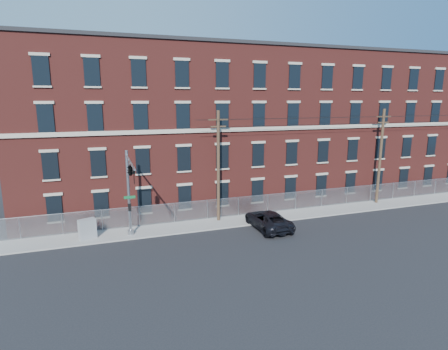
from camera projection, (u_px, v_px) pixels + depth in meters
ground at (217, 247)px, 27.87m from camera, size 140.00×140.00×0.00m
sidewalk at (315, 212)px, 36.33m from camera, size 65.00×3.00×0.12m
mill_building at (277, 125)px, 42.95m from camera, size 55.30×14.32×16.30m
chain_link_fence at (309, 199)px, 37.33m from camera, size 59.06×0.06×1.85m
traffic_signal_mast at (130, 178)px, 26.88m from camera, size 0.90×6.75×7.00m
utility_pole_near at (218, 164)px, 32.61m from camera, size 1.80×0.28×10.00m
utility_pole_mid at (380, 155)px, 38.37m from camera, size 1.80×0.28×10.00m
overhead_wires at (384, 119)px, 37.60m from camera, size 40.00×0.62×0.62m
pickup_truck at (268, 220)px, 31.67m from camera, size 2.67×5.62×1.55m
utility_cabinet at (87, 229)px, 29.02m from camera, size 1.43×1.05×1.61m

